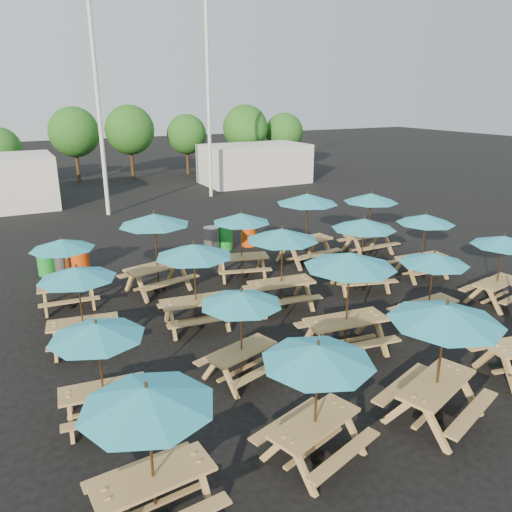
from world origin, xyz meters
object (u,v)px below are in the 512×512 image
picnic_unit_14 (364,228)px  waste_bin_5 (249,234)px  picnic_unit_5 (241,304)px  picnic_unit_11 (241,222)px  picnic_unit_0 (148,406)px  picnic_unit_7 (155,224)px  waste_bin_0 (47,261)px  picnic_unit_15 (307,203)px  picnic_unit_13 (434,263)px  waste_bin_4 (225,237)px  picnic_unit_4 (318,361)px  picnic_unit_10 (282,239)px  picnic_unit_17 (503,245)px  picnic_unit_2 (78,278)px  picnic_unit_1 (97,337)px  waste_bin_1 (61,259)px  waste_bin_3 (211,240)px  picnic_unit_3 (63,248)px  picnic_unit_18 (425,223)px  picnic_unit_8 (445,321)px  waste_bin_2 (80,259)px  picnic_unit_19 (371,201)px  picnic_unit_9 (350,266)px  picnic_unit_6 (194,256)px

picnic_unit_14 → waste_bin_5: (-1.01, 5.82, -1.50)m
picnic_unit_5 → picnic_unit_11: size_ratio=0.93×
waste_bin_5 → picnic_unit_5: bearing=-117.6°
picnic_unit_0 → picnic_unit_7: size_ratio=0.86×
picnic_unit_7 → waste_bin_0: picnic_unit_7 is taller
picnic_unit_15 → waste_bin_5: bearing=100.6°
picnic_unit_13 → waste_bin_4: (-1.93, 8.82, -1.29)m
waste_bin_5 → picnic_unit_4: bearing=-111.7°
picnic_unit_5 → waste_bin_0: 9.50m
picnic_unit_10 → picnic_unit_15: size_ratio=0.93×
picnic_unit_15 → picnic_unit_17: picnic_unit_15 is taller
picnic_unit_7 → picnic_unit_15: (5.63, 0.25, 0.05)m
picnic_unit_2 → picnic_unit_11: 6.16m
picnic_unit_0 → picnic_unit_1: bearing=89.1°
picnic_unit_1 → picnic_unit_13: picnic_unit_13 is taller
picnic_unit_13 → waste_bin_1: size_ratio=2.12×
waste_bin_3 → picnic_unit_2: bearing=-134.9°
picnic_unit_2 → picnic_unit_3: 2.73m
picnic_unit_0 → picnic_unit_18: (10.87, 5.68, -0.02)m
picnic_unit_10 → picnic_unit_11: size_ratio=1.01×
picnic_unit_8 → picnic_unit_15: bearing=53.2°
picnic_unit_11 → waste_bin_0: picnic_unit_11 is taller
picnic_unit_13 → waste_bin_2: picnic_unit_13 is taller
picnic_unit_0 → picnic_unit_5: size_ratio=1.01×
picnic_unit_17 → waste_bin_2: picnic_unit_17 is taller
waste_bin_0 → waste_bin_2: bearing=-18.5°
picnic_unit_18 → picnic_unit_19: size_ratio=0.92×
picnic_unit_3 → picnic_unit_9: size_ratio=0.83×
picnic_unit_10 → waste_bin_1: 8.14m
picnic_unit_19 → waste_bin_3: (-5.27, 2.99, -1.55)m
picnic_unit_1 → picnic_unit_10: picnic_unit_10 is taller
picnic_unit_6 → picnic_unit_18: size_ratio=1.06×
picnic_unit_2 → waste_bin_1: bearing=97.1°
picnic_unit_14 → waste_bin_2: size_ratio=2.50×
picnic_unit_0 → picnic_unit_3: picnic_unit_0 is taller
picnic_unit_14 → picnic_unit_19: 3.82m
picnic_unit_2 → waste_bin_4: bearing=51.8°
waste_bin_4 → waste_bin_1: bearing=179.2°
waste_bin_1 → waste_bin_3: 5.52m
picnic_unit_18 → waste_bin_1: bearing=155.0°
picnic_unit_4 → waste_bin_4: (3.57, 11.64, -1.38)m
picnic_unit_7 → waste_bin_1: size_ratio=2.64×
picnic_unit_10 → picnic_unit_17: 6.33m
picnic_unit_0 → picnic_unit_19: picnic_unit_19 is taller
picnic_unit_6 → waste_bin_1: picnic_unit_6 is taller
picnic_unit_18 → waste_bin_5: (-3.51, 5.90, -1.39)m
picnic_unit_7 → waste_bin_4: size_ratio=2.64×
picnic_unit_8 → picnic_unit_18: (5.50, 5.87, -0.18)m
picnic_unit_5 → waste_bin_5: 9.97m
picnic_unit_1 → waste_bin_2: size_ratio=2.08×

